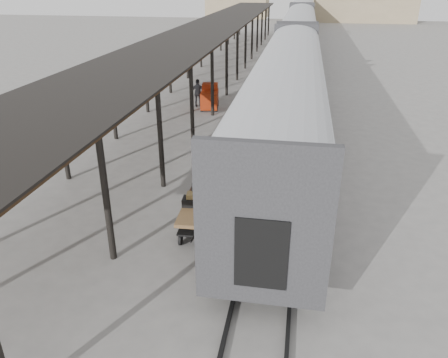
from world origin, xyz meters
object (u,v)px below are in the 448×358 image
baggage_cart (201,213)px  pedestrian (198,93)px  luggage_tug (210,98)px  porter (204,189)px

baggage_cart → pedestrian: (-3.54, 14.74, 0.23)m
luggage_tug → pedestrian: pedestrian is taller
baggage_cart → luggage_tug: (-2.72, 14.41, 0.05)m
porter → pedestrian: porter is taller
baggage_cart → luggage_tug: bearing=98.2°
porter → baggage_cart: bearing=12.9°
baggage_cart → porter: 1.38m
luggage_tug → pedestrian: size_ratio=1.05×
porter → pedestrian: size_ratio=1.11×
luggage_tug → baggage_cart: bearing=-86.8°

